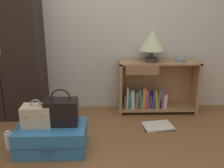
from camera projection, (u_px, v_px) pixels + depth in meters
ground_plane at (104, 167)px, 2.46m from camera, size 9.00×9.00×0.00m
back_wall at (104, 16)px, 3.48m from camera, size 6.40×0.10×2.60m
wardrobe at (3, 47)px, 3.28m from camera, size 0.96×0.47×1.88m
bookshelf at (154, 88)px, 3.59m from camera, size 1.08×0.32×0.72m
table_lamp at (152, 41)px, 3.38m from camera, size 0.33×0.33×0.41m
bowl at (180, 60)px, 3.44m from camera, size 0.14×0.14×0.04m
suitcase_large at (52, 138)px, 2.71m from camera, size 0.72×0.46×0.27m
train_case at (37, 116)px, 2.64m from camera, size 0.29×0.19×0.29m
handbag at (61, 112)px, 2.67m from camera, size 0.34×0.20×0.39m
bottle at (9, 140)px, 2.74m from camera, size 0.08×0.08×0.21m
open_book_on_floor at (158, 126)px, 3.23m from camera, size 0.39×0.31×0.02m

